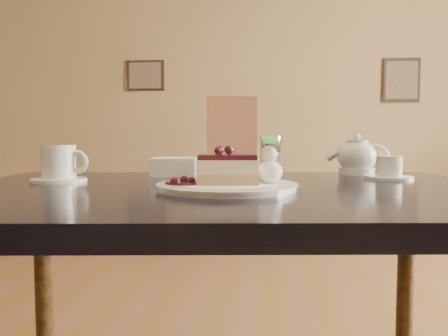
# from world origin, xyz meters

# --- Properties ---
(main_table) EXTENTS (1.31, 0.94, 0.77)m
(main_table) POSITION_xyz_m (0.01, 0.18, 0.69)
(main_table) COLOR black
(main_table) RESTS_ON ground
(dessert_plate) EXTENTS (0.29, 0.29, 0.01)m
(dessert_plate) POSITION_xyz_m (0.02, 0.12, 0.77)
(dessert_plate) COLOR white
(dessert_plate) RESTS_ON main_table
(cheesecake_slice) EXTENTS (0.13, 0.10, 0.06)m
(cheesecake_slice) POSITION_xyz_m (0.02, 0.12, 0.81)
(cheesecake_slice) COLOR tan
(cheesecake_slice) RESTS_ON dessert_plate
(whipped_cream) EXTENTS (0.06, 0.06, 0.05)m
(whipped_cream) POSITION_xyz_m (0.10, 0.14, 0.81)
(whipped_cream) COLOR white
(whipped_cream) RESTS_ON dessert_plate
(berry_sauce) EXTENTS (0.08, 0.08, 0.01)m
(berry_sauce) POSITION_xyz_m (-0.07, 0.11, 0.78)
(berry_sauce) COLOR black
(berry_sauce) RESTS_ON dessert_plate
(coffee_set) EXTENTS (0.14, 0.13, 0.09)m
(coffee_set) POSITION_xyz_m (-0.41, 0.25, 0.81)
(coffee_set) COLOR white
(coffee_set) RESTS_ON main_table
(tea_set) EXTENTS (0.22, 0.26, 0.11)m
(tea_set) POSITION_xyz_m (0.38, 0.51, 0.81)
(tea_set) COLOR white
(tea_set) RESTS_ON main_table
(menu_card) EXTENTS (0.15, 0.05, 0.23)m
(menu_card) POSITION_xyz_m (0.00, 0.48, 0.88)
(menu_card) COLOR beige
(menu_card) RESTS_ON main_table
(sugar_shaker) EXTENTS (0.06, 0.06, 0.11)m
(sugar_shaker) POSITION_xyz_m (0.11, 0.51, 0.83)
(sugar_shaker) COLOR white
(sugar_shaker) RESTS_ON main_table
(napkin_stack) EXTENTS (0.13, 0.13, 0.05)m
(napkin_stack) POSITION_xyz_m (-0.16, 0.44, 0.79)
(napkin_stack) COLOR white
(napkin_stack) RESTS_ON main_table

